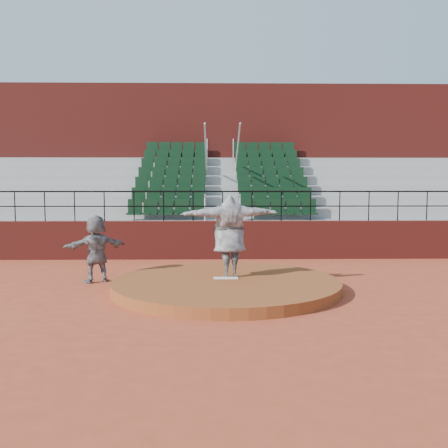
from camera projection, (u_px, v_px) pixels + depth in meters
The scene contains 9 objects.
ground at pixel (226, 290), 12.08m from camera, with size 90.00×90.00×0.00m, color #AB4126.
pitchers_mound at pixel (226, 285), 12.07m from camera, with size 5.50×5.50×0.25m, color brown.
pitching_rubber at pixel (226, 278), 12.21m from camera, with size 0.60×0.15×0.03m, color white.
boundary_wall at pixel (223, 240), 17.01m from camera, with size 24.00×0.30×1.30m, color maroon.
wall_railing at pixel (223, 199), 16.90m from camera, with size 24.04×0.05×1.03m.
seating_deck at pixel (221, 211), 20.58m from camera, with size 24.00×5.97×4.63m.
press_box_facade at pixel (220, 163), 24.34m from camera, with size 24.00×3.00×7.10m, color maroon.
pitcher at pixel (230, 236), 12.40m from camera, with size 2.52×0.69×2.05m, color black.
fielder at pixel (96, 249), 13.01m from camera, with size 1.63×0.52×1.76m, color black.
Camera 1 is at (-0.28, -11.90, 2.59)m, focal length 40.00 mm.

